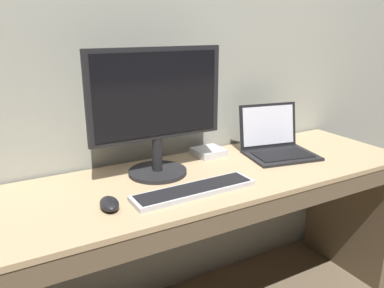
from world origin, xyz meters
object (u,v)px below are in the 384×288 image
Objects in this scene: wired_keyboard at (194,190)px; laptop_black at (277,146)px; computer_mouse at (109,204)px; external_drive_box at (209,152)px; external_monitor at (157,110)px.

laptop_black is at bearing 18.98° from wired_keyboard.
external_drive_box is at bearing 34.20° from computer_mouse.
wired_keyboard is at bearing -80.25° from external_monitor.
external_drive_box is (-0.29, 0.14, -0.03)m from laptop_black.
laptop_black is 0.59m from wired_keyboard.
wired_keyboard is (0.04, -0.23, -0.26)m from external_monitor.
laptop_black is 0.64m from external_monitor.
external_monitor reaches higher than external_drive_box.
wired_keyboard is at bearing 1.27° from computer_mouse.
wired_keyboard is at bearing -161.02° from laptop_black.
wired_keyboard is at bearing -128.70° from external_drive_box.
computer_mouse is at bearing 175.15° from wired_keyboard.
laptop_black is 3.34× the size of computer_mouse.
external_monitor is 5.25× the size of computer_mouse.
external_drive_box is (0.31, 0.11, -0.25)m from external_monitor.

